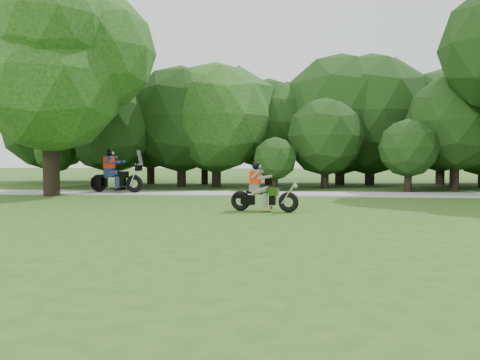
{
  "coord_description": "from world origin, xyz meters",
  "views": [
    {
      "loc": [
        -0.84,
        -12.61,
        1.72
      ],
      "look_at": [
        -2.14,
        2.84,
        0.9
      ],
      "focal_mm": 35.0,
      "sensor_mm": 36.0,
      "label": 1
    }
  ],
  "objects": [
    {
      "name": "tree_line",
      "position": [
        0.72,
        14.64,
        3.68
      ],
      "size": [
        40.98,
        11.57,
        7.66
      ],
      "color": "black",
      "rests_on": "ground"
    },
    {
      "name": "walkway",
      "position": [
        0.0,
        8.0,
        0.03
      ],
      "size": [
        60.0,
        2.2,
        0.06
      ],
      "primitive_type": "cube",
      "color": "#979793",
      "rests_on": "ground"
    },
    {
      "name": "touring_motorcycle",
      "position": [
        -8.34,
        7.96,
        0.77
      ],
      "size": [
        2.57,
        0.99,
        1.96
      ],
      "rotation": [
        0.0,
        0.0,
        -0.14
      ],
      "color": "black",
      "rests_on": "walkway"
    },
    {
      "name": "big_tree_west",
      "position": [
        -10.54,
        6.85,
        5.76
      ],
      "size": [
        8.64,
        6.56,
        9.96
      ],
      "color": "black",
      "rests_on": "ground"
    },
    {
      "name": "chopper_motorcycle",
      "position": [
        -1.4,
        1.68,
        0.56
      ],
      "size": [
        2.13,
        0.79,
        1.53
      ],
      "rotation": [
        0.0,
        0.0,
        -0.21
      ],
      "color": "black",
      "rests_on": "ground"
    },
    {
      "name": "ground",
      "position": [
        0.0,
        0.0,
        0.0
      ],
      "size": [
        100.0,
        100.0,
        0.0
      ],
      "primitive_type": "plane",
      "color": "#284F16",
      "rests_on": "ground"
    }
  ]
}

